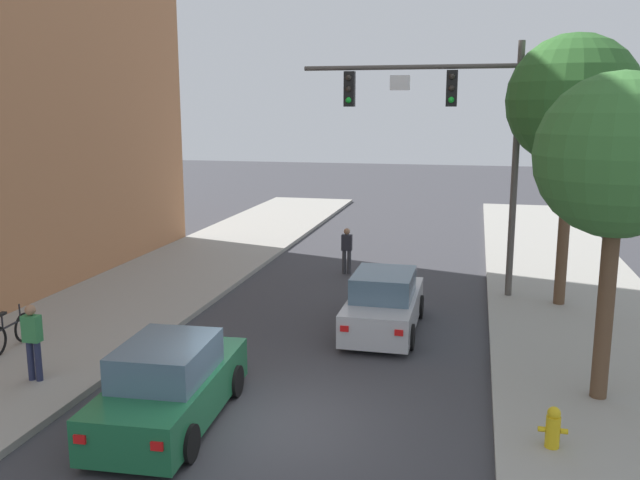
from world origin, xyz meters
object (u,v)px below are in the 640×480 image
object	(u,v)px
fire_hydrant	(553,427)
street_tree_second	(573,102)
car_lead_silver	(384,304)
car_following_green	(170,386)
bicycle_leaning	(10,333)
street_tree_nearest	(618,157)
pedestrian_sidewalk_left_walker	(33,339)
traffic_signal_mast	(454,122)
pedestrian_crossing_road	(347,249)

from	to	relation	value
fire_hydrant	street_tree_second	xyz separation A→B (m)	(1.08, 8.93, 5.42)
car_lead_silver	fire_hydrant	distance (m)	6.84
car_following_green	street_tree_second	distance (m)	13.22
bicycle_leaning	street_tree_nearest	xyz separation A→B (m)	(13.07, 0.31, 4.32)
street_tree_nearest	pedestrian_sidewalk_left_walker	bearing A→B (deg)	-170.94
street_tree_nearest	street_tree_second	size ratio (longest dim) A/B	0.82
street_tree_second	fire_hydrant	bearing A→B (deg)	-96.90
traffic_signal_mast	car_lead_silver	world-z (taller)	traffic_signal_mast
pedestrian_crossing_road	bicycle_leaning	xyz separation A→B (m)	(-6.22, -9.61, -0.37)
car_lead_silver	traffic_signal_mast	bearing A→B (deg)	68.31
car_lead_silver	car_following_green	bearing A→B (deg)	-116.89
fire_hydrant	street_tree_second	bearing A→B (deg)	83.10
car_lead_silver	fire_hydrant	size ratio (longest dim) A/B	5.90
bicycle_leaning	pedestrian_sidewalk_left_walker	bearing A→B (deg)	-40.75
bicycle_leaning	street_tree_nearest	size ratio (longest dim) A/B	0.28
traffic_signal_mast	pedestrian_crossing_road	bearing A→B (deg)	149.89
traffic_signal_mast	street_tree_second	xyz separation A→B (m)	(3.23, -0.60, 0.59)
pedestrian_sidewalk_left_walker	street_tree_second	xyz separation A→B (m)	(11.32, 8.42, 4.87)
traffic_signal_mast	street_tree_nearest	world-z (taller)	traffic_signal_mast
fire_hydrant	street_tree_second	size ratio (longest dim) A/B	0.09
fire_hydrant	car_following_green	bearing A→B (deg)	-177.00
pedestrian_crossing_road	traffic_signal_mast	bearing A→B (deg)	-30.11
street_tree_nearest	pedestrian_crossing_road	bearing A→B (deg)	126.36
pedestrian_sidewalk_left_walker	fire_hydrant	xyz separation A→B (m)	(10.24, -0.51, -0.56)
bicycle_leaning	fire_hydrant	size ratio (longest dim) A/B	2.46
traffic_signal_mast	street_tree_nearest	bearing A→B (deg)	-65.76
pedestrian_crossing_road	car_lead_silver	bearing A→B (deg)	-70.08
pedestrian_sidewalk_left_walker	street_tree_nearest	distance (m)	12.09
street_tree_second	bicycle_leaning	bearing A→B (deg)	-152.05
pedestrian_sidewalk_left_walker	street_tree_nearest	world-z (taller)	street_tree_nearest
bicycle_leaning	pedestrian_crossing_road	bearing A→B (deg)	57.09
car_following_green	car_lead_silver	bearing A→B (deg)	63.11
pedestrian_sidewalk_left_walker	street_tree_second	size ratio (longest dim) A/B	0.21
car_lead_silver	bicycle_leaning	xyz separation A→B (m)	(-8.33, -3.79, -0.18)
car_lead_silver	car_following_green	world-z (taller)	same
traffic_signal_mast	bicycle_leaning	world-z (taller)	traffic_signal_mast
car_lead_silver	bicycle_leaning	world-z (taller)	car_lead_silver
car_lead_silver	pedestrian_crossing_road	size ratio (longest dim) A/B	2.59
street_tree_second	car_following_green	bearing A→B (deg)	-130.15
fire_hydrant	street_tree_nearest	world-z (taller)	street_tree_nearest
car_following_green	fire_hydrant	distance (m)	6.76
pedestrian_sidewalk_left_walker	traffic_signal_mast	bearing A→B (deg)	48.13
street_tree_nearest	bicycle_leaning	bearing A→B (deg)	-178.63
car_lead_silver	bicycle_leaning	size ratio (longest dim) A/B	2.40
traffic_signal_mast	street_tree_nearest	distance (m)	7.93
car_following_green	street_tree_nearest	xyz separation A→B (m)	(7.85, 2.67, 4.14)
traffic_signal_mast	car_following_green	distance (m)	11.84
fire_hydrant	street_tree_nearest	distance (m)	5.05
car_lead_silver	fire_hydrant	world-z (taller)	car_lead_silver
car_following_green	pedestrian_sidewalk_left_walker	size ratio (longest dim) A/B	2.64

